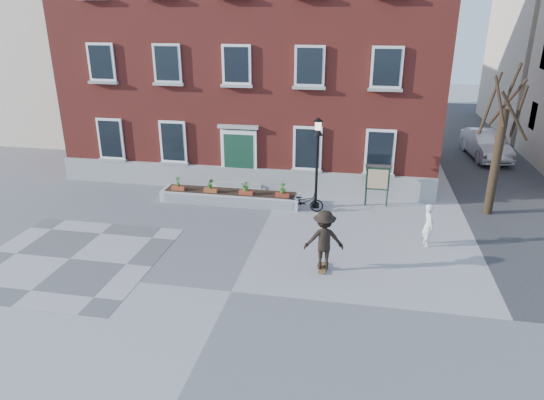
% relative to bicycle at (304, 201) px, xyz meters
% --- Properties ---
extents(ground, '(100.00, 100.00, 0.00)m').
position_rel_bicycle_xyz_m(ground, '(-1.35, -6.79, -0.44)').
color(ground, gray).
rests_on(ground, ground).
extents(checker_patch, '(6.00, 6.00, 0.01)m').
position_rel_bicycle_xyz_m(checker_patch, '(-7.35, -5.79, -0.43)').
color(checker_patch, '#515153').
rests_on(checker_patch, ground).
extents(distant_building, '(10.00, 12.00, 13.00)m').
position_rel_bicycle_xyz_m(distant_building, '(-19.35, 13.21, 6.06)').
color(distant_building, beige).
rests_on(distant_building, ground).
extents(bicycle, '(1.69, 0.65, 0.87)m').
position_rel_bicycle_xyz_m(bicycle, '(0.00, 0.00, 0.00)').
color(bicycle, black).
rests_on(bicycle, ground).
extents(parked_car, '(2.16, 5.00, 1.60)m').
position_rel_bicycle_xyz_m(parked_car, '(9.34, 10.10, 0.36)').
color(parked_car, silver).
rests_on(parked_car, ground).
extents(bystander, '(0.49, 0.64, 1.59)m').
position_rel_bicycle_xyz_m(bystander, '(4.79, -2.39, 0.36)').
color(bystander, silver).
rests_on(bystander, ground).
extents(brick_building, '(18.40, 10.85, 12.60)m').
position_rel_bicycle_xyz_m(brick_building, '(-3.35, 7.18, 5.86)').
color(brick_building, maroon).
rests_on(brick_building, ground).
extents(planter_assembly, '(6.20, 1.12, 1.15)m').
position_rel_bicycle_xyz_m(planter_assembly, '(-3.33, 0.38, -0.13)').
color(planter_assembly, beige).
rests_on(planter_assembly, ground).
extents(bare_tree, '(1.83, 1.83, 6.16)m').
position_rel_bicycle_xyz_m(bare_tree, '(7.66, 1.21, 2.35)').
color(bare_tree, '#312416').
rests_on(bare_tree, ground).
extents(lamp_post, '(0.40, 0.40, 3.93)m').
position_rel_bicycle_xyz_m(lamp_post, '(0.45, 0.54, 2.10)').
color(lamp_post, black).
rests_on(lamp_post, ground).
extents(notice_board, '(1.10, 0.16, 1.87)m').
position_rel_bicycle_xyz_m(notice_board, '(3.02, 1.19, 0.83)').
color(notice_board, '#193225').
rests_on(notice_board, ground).
extents(skateboarder, '(1.40, 0.95, 2.07)m').
position_rel_bicycle_xyz_m(skateboarder, '(1.25, -4.89, 0.63)').
color(skateboarder, brown).
rests_on(skateboarder, ground).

